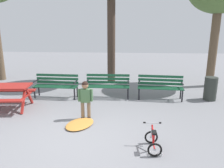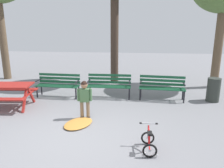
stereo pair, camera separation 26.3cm
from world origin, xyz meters
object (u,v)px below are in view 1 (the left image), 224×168
(picnic_table, at_px, (1,91))
(park_bench_right, at_px, (160,85))
(kids_bicycle, at_px, (153,141))
(park_bench_far_left, at_px, (56,84))
(park_bench_left, at_px, (108,84))
(trash_bin, at_px, (210,89))
(child_standing, at_px, (85,97))

(picnic_table, bearing_deg, park_bench_right, 15.07)
(park_bench_right, bearing_deg, kids_bicycle, -100.03)
(park_bench_far_left, xyz_separation_m, kids_bicycle, (3.19, -3.39, -0.31))
(picnic_table, relative_size, park_bench_far_left, 1.19)
(park_bench_left, relative_size, trash_bin, 1.92)
(park_bench_left, height_order, child_standing, child_standing)
(park_bench_far_left, bearing_deg, park_bench_right, 1.20)
(picnic_table, height_order, park_bench_left, park_bench_left)
(park_bench_left, height_order, park_bench_right, same)
(park_bench_far_left, distance_m, kids_bicycle, 4.67)
(kids_bicycle, xyz_separation_m, trash_bin, (2.38, 3.49, 0.22))
(child_standing, bearing_deg, park_bench_far_left, 127.65)
(child_standing, height_order, kids_bicycle, child_standing)
(picnic_table, xyz_separation_m, park_bench_left, (3.25, 1.45, -0.08))
(picnic_table, height_order, child_standing, child_standing)
(picnic_table, distance_m, kids_bicycle, 5.02)
(park_bench_right, xyz_separation_m, trash_bin, (1.77, 0.01, -0.09))
(park_bench_left, relative_size, park_bench_right, 0.99)
(park_bench_far_left, bearing_deg, kids_bicycle, -46.79)
(child_standing, distance_m, kids_bicycle, 2.33)
(park_bench_far_left, relative_size, park_bench_left, 1.01)
(picnic_table, distance_m, child_standing, 2.88)
(kids_bicycle, bearing_deg, picnic_table, 155.37)
(park_bench_far_left, relative_size, park_bench_right, 0.99)
(park_bench_right, relative_size, trash_bin, 1.95)
(park_bench_far_left, height_order, trash_bin, park_bench_far_left)
(park_bench_far_left, bearing_deg, trash_bin, 0.94)
(child_standing, bearing_deg, kids_bicycle, -40.97)
(kids_bicycle, bearing_deg, park_bench_right, 79.97)
(trash_bin, bearing_deg, park_bench_right, -179.62)
(child_standing, relative_size, trash_bin, 1.32)
(child_standing, xyz_separation_m, kids_bicycle, (1.73, -1.50, -0.45))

